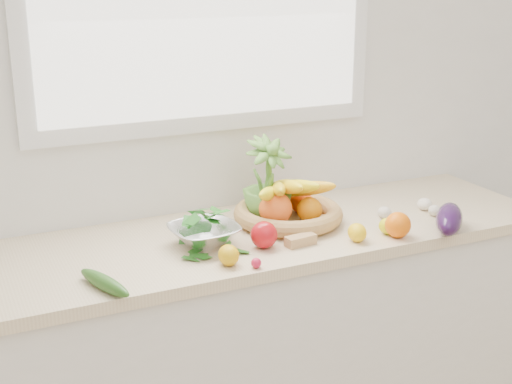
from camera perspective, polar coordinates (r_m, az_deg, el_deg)
name	(u,v)px	position (r m, az deg, el deg)	size (l,w,h in m)	color
back_wall	(205,89)	(2.56, -4.09, 8.25)	(4.50, 0.02, 2.70)	white
counter_cabinet	(241,357)	(2.61, -1.21, -13.10)	(2.20, 0.58, 0.86)	silver
countertop	(240,240)	(2.41, -1.28, -3.87)	(2.24, 0.62, 0.04)	beige
orange_loose	(398,225)	(2.42, 11.29, -2.59)	(0.09, 0.09, 0.09)	orange
lemon_a	(229,255)	(2.16, -2.20, -5.07)	(0.06, 0.08, 0.06)	#D79E0B
lemon_b	(357,233)	(2.36, 8.09, -3.23)	(0.06, 0.08, 0.06)	yellow
lemon_c	(389,226)	(2.44, 10.63, -2.69)	(0.06, 0.07, 0.06)	yellow
apple	(264,235)	(2.28, 0.64, -3.45)	(0.09, 0.09, 0.09)	#AB0D13
ginger	(301,240)	(2.32, 3.59, -3.88)	(0.10, 0.04, 0.03)	tan
garlic_a	(425,204)	(2.71, 13.35, -0.95)	(0.05, 0.05, 0.05)	white
garlic_b	(385,212)	(2.60, 10.25, -1.61)	(0.05, 0.05, 0.04)	silver
garlic_c	(435,210)	(2.66, 14.11, -1.44)	(0.05, 0.05, 0.04)	beige
eggplant	(449,219)	(2.50, 15.19, -2.10)	(0.09, 0.23, 0.09)	#270E36
cucumber	(104,283)	(2.05, -12.04, -7.10)	(0.04, 0.23, 0.04)	#2A5017
radish	(256,263)	(2.14, 0.02, -5.70)	(0.03, 0.03, 0.03)	red
potted_herb	(267,182)	(2.49, 0.90, 0.82)	(0.18, 0.18, 0.32)	#599134
fruit_basket	(287,208)	(2.50, 2.53, -1.28)	(0.41, 0.41, 0.19)	tan
colander_with_spinach	(204,229)	(2.29, -4.19, -2.97)	(0.25, 0.25, 0.12)	white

